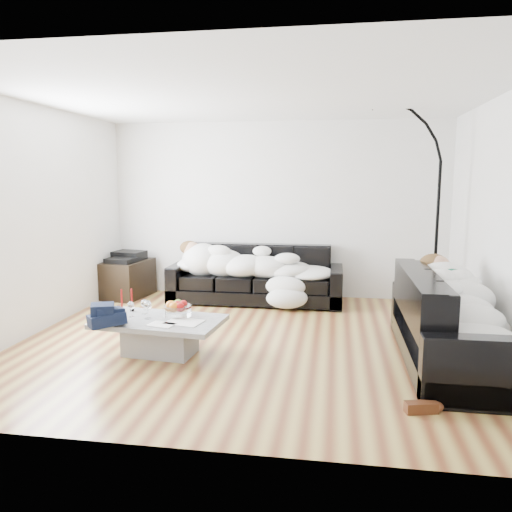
# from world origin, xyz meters

# --- Properties ---
(ground) EXTENTS (5.00, 5.00, 0.00)m
(ground) POSITION_xyz_m (0.00, 0.00, 0.00)
(ground) COLOR brown
(ground) RESTS_ON ground
(wall_back) EXTENTS (5.00, 0.02, 2.60)m
(wall_back) POSITION_xyz_m (0.00, 2.25, 1.30)
(wall_back) COLOR silver
(wall_back) RESTS_ON ground
(wall_left) EXTENTS (0.02, 4.50, 2.60)m
(wall_left) POSITION_xyz_m (-2.50, 0.00, 1.30)
(wall_left) COLOR silver
(wall_left) RESTS_ON ground
(wall_right) EXTENTS (0.02, 4.50, 2.60)m
(wall_right) POSITION_xyz_m (2.50, 0.00, 1.30)
(wall_right) COLOR silver
(wall_right) RESTS_ON ground
(ceiling) EXTENTS (5.00, 5.00, 0.00)m
(ceiling) POSITION_xyz_m (0.00, 0.00, 2.60)
(ceiling) COLOR white
(ceiling) RESTS_ON ground
(sofa_back) EXTENTS (2.46, 0.85, 0.80)m
(sofa_back) POSITION_xyz_m (-0.24, 1.77, 0.40)
(sofa_back) COLOR black
(sofa_back) RESTS_ON ground
(sofa_right) EXTENTS (0.92, 2.16, 0.87)m
(sofa_right) POSITION_xyz_m (2.02, -0.34, 0.44)
(sofa_right) COLOR black
(sofa_right) RESTS_ON ground
(sleeper_back) EXTENTS (2.08, 0.72, 0.42)m
(sleeper_back) POSITION_xyz_m (-0.24, 1.72, 0.63)
(sleeper_back) COLOR white
(sleeper_back) RESTS_ON sofa_back
(sleeper_right) EXTENTS (0.78, 1.85, 0.45)m
(sleeper_right) POSITION_xyz_m (2.02, -0.34, 0.65)
(sleeper_right) COLOR white
(sleeper_right) RESTS_ON sofa_right
(teal_cushion) EXTENTS (0.42, 0.38, 0.20)m
(teal_cushion) POSITION_xyz_m (1.96, 0.33, 0.72)
(teal_cushion) COLOR #0B5035
(teal_cushion) RESTS_ON sofa_right
(coffee_table) EXTENTS (1.31, 0.85, 0.36)m
(coffee_table) POSITION_xyz_m (-0.85, -0.54, 0.18)
(coffee_table) COLOR #939699
(coffee_table) RESTS_ON ground
(fruit_bowl) EXTENTS (0.35, 0.35, 0.17)m
(fruit_bowl) POSITION_xyz_m (-0.71, -0.38, 0.45)
(fruit_bowl) COLOR white
(fruit_bowl) RESTS_ON coffee_table
(wine_glass_a) EXTENTS (0.08, 0.08, 0.15)m
(wine_glass_a) POSITION_xyz_m (-1.07, -0.38, 0.44)
(wine_glass_a) COLOR white
(wine_glass_a) RESTS_ON coffee_table
(wine_glass_b) EXTENTS (0.08, 0.08, 0.16)m
(wine_glass_b) POSITION_xyz_m (-1.16, -0.51, 0.44)
(wine_glass_b) COLOR white
(wine_glass_b) RESTS_ON coffee_table
(wine_glass_c) EXTENTS (0.09, 0.09, 0.19)m
(wine_glass_c) POSITION_xyz_m (-0.97, -0.54, 0.46)
(wine_glass_c) COLOR white
(wine_glass_c) RESTS_ON coffee_table
(candle_left) EXTENTS (0.05, 0.05, 0.23)m
(candle_left) POSITION_xyz_m (-1.36, -0.30, 0.48)
(candle_left) COLOR maroon
(candle_left) RESTS_ON coffee_table
(candle_right) EXTENTS (0.05, 0.05, 0.24)m
(candle_right) POSITION_xyz_m (-1.25, -0.29, 0.48)
(candle_right) COLOR maroon
(candle_right) RESTS_ON coffee_table
(newspaper_a) EXTENTS (0.39, 0.33, 0.01)m
(newspaper_a) POSITION_xyz_m (-0.57, -0.61, 0.37)
(newspaper_a) COLOR silver
(newspaper_a) RESTS_ON coffee_table
(newspaper_b) EXTENTS (0.28, 0.23, 0.01)m
(newspaper_b) POSITION_xyz_m (-0.76, -0.73, 0.37)
(newspaper_b) COLOR silver
(newspaper_b) RESTS_ON coffee_table
(navy_jacket) EXTENTS (0.43, 0.39, 0.18)m
(navy_jacket) POSITION_xyz_m (-1.31, -0.83, 0.53)
(navy_jacket) COLOR black
(navy_jacket) RESTS_ON coffee_table
(shoes) EXTENTS (0.43, 0.32, 0.10)m
(shoes) POSITION_xyz_m (1.63, -1.40, 0.05)
(shoes) COLOR #472311
(shoes) RESTS_ON ground
(av_cabinet) EXTENTS (0.66, 0.87, 0.55)m
(av_cabinet) POSITION_xyz_m (-2.20, 1.79, 0.27)
(av_cabinet) COLOR black
(av_cabinet) RESTS_ON ground
(stereo) EXTENTS (0.49, 0.41, 0.13)m
(stereo) POSITION_xyz_m (-2.20, 1.79, 0.61)
(stereo) COLOR black
(stereo) RESTS_ON av_cabinet
(floor_lamp) EXTENTS (0.89, 0.38, 2.43)m
(floor_lamp) POSITION_xyz_m (2.12, 1.26, 1.21)
(floor_lamp) COLOR black
(floor_lamp) RESTS_ON ground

